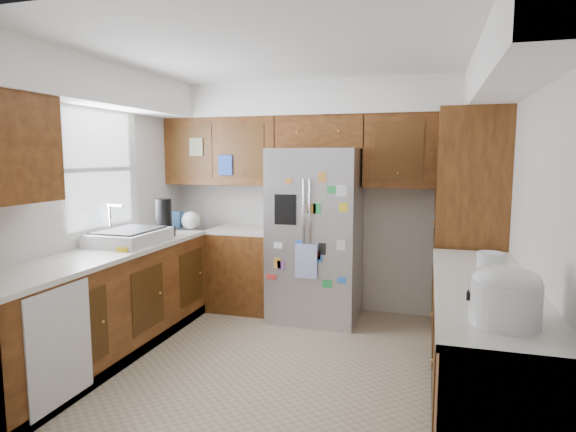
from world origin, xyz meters
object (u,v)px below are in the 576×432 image
object	(u,v)px
fridge	(316,235)
rice_cooker	(505,294)
pantry	(468,225)
paper_towel	(489,280)

from	to	relation	value
fridge	rice_cooker	size ratio (longest dim) A/B	5.39
pantry	fridge	size ratio (longest dim) A/B	1.19
fridge	rice_cooker	xyz separation A→B (m)	(1.50, -2.45, 0.17)
pantry	fridge	distance (m)	1.51
pantry	rice_cooker	size ratio (longest dim) A/B	6.44
pantry	paper_towel	world-z (taller)	pantry
rice_cooker	paper_towel	xyz separation A→B (m)	(-0.05, 0.24, 0.00)
fridge	pantry	bearing A→B (deg)	-2.06
pantry	paper_towel	distance (m)	2.16
pantry	paper_towel	xyz separation A→B (m)	(-0.05, -2.16, -0.00)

